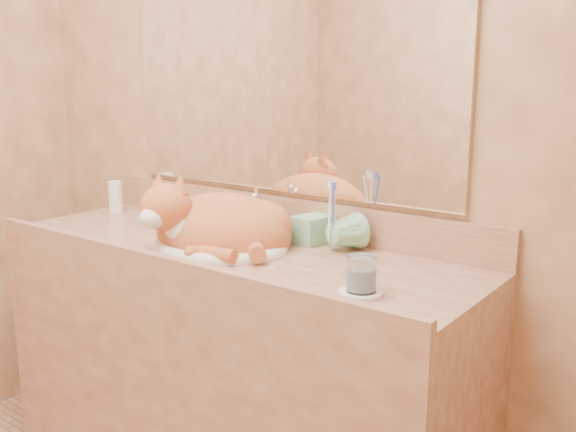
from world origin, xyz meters
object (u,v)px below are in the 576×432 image
Objects in this scene: soap_dispenser at (300,215)px; toothbrush_cup at (331,236)px; vanity_counter at (231,374)px; cat at (215,224)px; water_glass at (361,274)px; sink_basin at (218,225)px.

soap_dispenser is 0.13m from toothbrush_cup.
vanity_counter is at bearing -155.15° from toothbrush_cup.
soap_dispenser reaches higher than toothbrush_cup.
cat reaches higher than water_glass.
toothbrush_cup is 0.38m from water_glass.
soap_dispenser is at bearing 144.05° from water_glass.
toothbrush_cup is 1.31× the size of water_glass.
water_glass is at bearing -45.73° from toothbrush_cup.
cat is (-0.01, -0.01, 0.00)m from sink_basin.
cat is at bearing 169.27° from water_glass.
cat reaches higher than toothbrush_cup.
sink_basin is 0.25m from soap_dispenser.
water_glass is at bearing -0.13° from sink_basin.
sink_basin reaches higher than toothbrush_cup.
cat is at bearing -139.30° from vanity_counter.
toothbrush_cup is at bearing 5.36° from soap_dispenser.
soap_dispenser reaches higher than vanity_counter.
soap_dispenser is (0.20, 0.17, 0.02)m from cat.
soap_dispenser is at bearing 175.68° from toothbrush_cup.
vanity_counter is at bearing 166.17° from water_glass.
cat is 0.26m from soap_dispenser.
vanity_counter is at bearing -129.79° from soap_dispenser.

